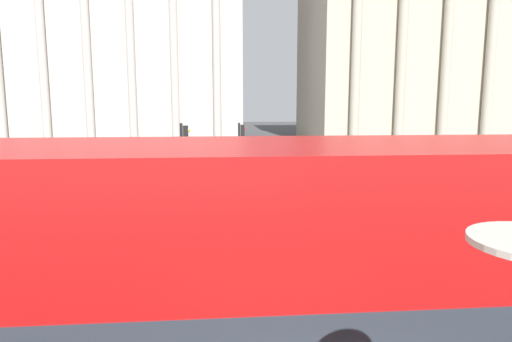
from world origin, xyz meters
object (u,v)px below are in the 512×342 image
object	(u,v)px
double_decker_bus	(118,301)
traffic_light_far	(241,146)
traffic_light_mid	(184,155)
plaza_building_left	(120,40)
pedestrian_black	(107,156)
car_silver	(477,198)
traffic_light_near	(261,197)
pedestrian_red	(259,218)
car_black	(134,193)
plaza_building_right	(431,33)
pedestrian_blue	(379,159)
pedestrian_grey	(383,166)

from	to	relation	value
double_decker_bus	traffic_light_far	bearing A→B (deg)	88.00
traffic_light_mid	double_decker_bus	bearing A→B (deg)	-89.32
plaza_building_left	pedestrian_black	size ratio (longest dim) A/B	17.76
traffic_light_far	car_silver	distance (m)	11.52
traffic_light_near	pedestrian_red	distance (m)	2.71
double_decker_bus	pedestrian_black	distance (m)	26.76
car_black	pedestrian_red	xyz separation A→B (m)	(4.88, -5.85, 0.29)
pedestrian_black	traffic_light_far	bearing A→B (deg)	-17.54
car_black	plaza_building_right	bearing A→B (deg)	157.32
plaza_building_left	traffic_light_near	distance (m)	49.07
plaza_building_right	pedestrian_black	bearing A→B (deg)	-148.28
plaza_building_right	car_silver	world-z (taller)	plaza_building_right
pedestrian_black	pedestrian_blue	world-z (taller)	pedestrian_blue
plaza_building_right	plaza_building_left	bearing A→B (deg)	168.31
plaza_building_right	pedestrian_blue	bearing A→B (deg)	-121.03
pedestrian_black	plaza_building_right	bearing A→B (deg)	54.12
plaza_building_right	traffic_light_far	distance (m)	36.32
car_black	pedestrian_grey	world-z (taller)	pedestrian_grey
car_silver	pedestrian_blue	world-z (taller)	pedestrian_blue
traffic_light_mid	car_silver	distance (m)	12.18
car_black	pedestrian_black	world-z (taller)	pedestrian_black
plaza_building_left	car_black	world-z (taller)	plaza_building_left
traffic_light_mid	pedestrian_black	world-z (taller)	traffic_light_mid
pedestrian_black	pedestrian_red	bearing A→B (deg)	-41.09
plaza_building_left	pedestrian_grey	xyz separation A→B (m)	(20.94, -32.90, -10.97)
pedestrian_grey	traffic_light_far	bearing A→B (deg)	136.81
traffic_light_near	car_black	bearing A→B (deg)	119.60
pedestrian_black	pedestrian_red	size ratio (longest dim) A/B	0.97
pedestrian_grey	pedestrian_red	bearing A→B (deg)	-176.63
plaza_building_right	pedestrian_grey	xyz separation A→B (m)	(-14.51, -25.57, -11.18)
double_decker_bus	pedestrian_red	world-z (taller)	double_decker_bus
pedestrian_red	pedestrian_blue	bearing A→B (deg)	-70.90
car_silver	pedestrian_grey	world-z (taller)	pedestrian_grey
plaza_building_left	car_silver	xyz separation A→B (m)	(22.08, -40.44, -11.23)
double_decker_bus	traffic_light_near	world-z (taller)	double_decker_bus
pedestrian_black	pedestrian_red	distance (m)	19.33
plaza_building_left	pedestrian_grey	distance (m)	40.51
traffic_light_mid	traffic_light_far	bearing A→B (deg)	63.27
pedestrian_grey	traffic_light_near	bearing A→B (deg)	-171.94
plaza_building_left	traffic_light_near	xyz separation A→B (m)	(12.56, -46.42, -9.74)
car_silver	pedestrian_red	xyz separation A→B (m)	(-9.34, -3.55, 0.29)
double_decker_bus	plaza_building_left	xyz separation A→B (m)	(-10.26, 52.71, 9.62)
traffic_light_far	pedestrian_grey	size ratio (longest dim) A/B	2.10
plaza_building_right	traffic_light_near	world-z (taller)	plaza_building_right
double_decker_bus	pedestrian_red	size ratio (longest dim) A/B	6.45
traffic_light_near	pedestrian_black	world-z (taller)	traffic_light_near
traffic_light_far	car_black	bearing A→B (deg)	-138.99
pedestrian_black	double_decker_bus	bearing A→B (deg)	-54.31
pedestrian_blue	plaza_building_left	bearing A→B (deg)	-6.94
car_black	pedestrian_grey	bearing A→B (deg)	130.99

